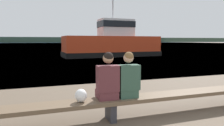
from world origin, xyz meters
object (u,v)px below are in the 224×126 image
Objects in this scene: shopping_bag at (81,96)px; tugboat_red at (112,44)px; bench_main at (111,102)px; person_left at (108,80)px; person_right at (128,79)px.

shopping_bag is 16.61m from tugboat_red.
person_left is at bearing 170.52° from bench_main.
person_left is at bearing -179.98° from person_right.
person_left is 16.41m from tugboat_red.
person_left is at bearing 2.13° from shopping_bag.
bench_main is at bearing -178.53° from person_right.
shopping_bag is (-0.52, -0.02, -0.26)m from person_left.
person_right reaches higher than shopping_bag.
shopping_bag is (-0.94, -0.02, -0.26)m from person_right.
person_right is at bearing 1.47° from bench_main.
shopping_bag is at bearing -177.87° from person_left.
person_right is (0.41, 0.00, -0.00)m from person_left.
bench_main is 8.50× the size of person_right.
bench_main is 0.61m from shopping_bag.
person_right is 3.75× the size of shopping_bag.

